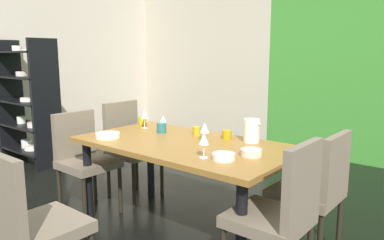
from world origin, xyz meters
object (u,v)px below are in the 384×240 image
Objects in this scene: cup_rear at (142,121)px; cup_front at (162,128)px; wine_glass_near_shelf at (144,115)px; wine_glass_center at (204,139)px; chair_left_far at (129,143)px; cup_right at (197,131)px; chair_right_far at (316,187)px; dining_table at (184,153)px; serving_bowl_south at (108,135)px; serving_bowl_near_window at (251,153)px; chair_left_near at (83,156)px; chair_head_near at (28,221)px; chair_right_near at (281,211)px; display_shelf at (27,103)px; serving_bowl_corner at (224,157)px; pitcher_left at (252,130)px; wine_glass_west at (163,119)px; wine_glass_east at (205,128)px; cup_north at (227,135)px.

cup_front is at bearing -19.67° from cup_rear.
wine_glass_center is (1.04, -0.45, -0.00)m from wine_glass_near_shelf.
wine_glass_center is at bearing 68.58° from chair_left_far.
chair_right_far is at bearing 0.19° from cup_right.
wine_glass_center is (0.40, -0.26, 0.21)m from dining_table.
cup_right is (0.55, 0.09, -0.09)m from wine_glass_near_shelf.
serving_bowl_south is 1.24m from serving_bowl_near_window.
chair_left_near is 0.98× the size of chair_head_near.
chair_right_near is 1.05× the size of chair_right_far.
display_shelf is (-1.96, 0.49, 0.27)m from chair_left_near.
chair_left_near is at bearing -108.45° from cup_rear.
cup_right is (-0.71, 0.29, 0.01)m from serving_bowl_near_window.
chair_head_near is at bearing -76.21° from cup_front.
chair_right_far is at bearing 48.08° from serving_bowl_corner.
chair_left_near is at bearing -177.84° from serving_bowl_corner.
chair_left_near is 1.54m from pitcher_left.
wine_glass_west is at bearing 89.07° from chair_left_far.
cup_rear is (-0.78, 0.28, 0.13)m from dining_table.
serving_bowl_south is at bearing 88.43° from chair_left_near.
pitcher_left reaches higher than wine_glass_east.
chair_right_near is 11.39× the size of cup_front.
dining_table is 1.07× the size of display_shelf.
wine_glass_center reaches higher than cup_rear.
chair_left_far is at bearing 179.77° from cup_right.
wine_glass_center is at bearing -31.00° from wine_glass_west.
chair_left_near is 0.45m from serving_bowl_south.
serving_bowl_corner is at bearing -18.91° from wine_glass_near_shelf.
serving_bowl_corner is (1.49, 0.06, 0.25)m from chair_left_near.
cup_rear is (-0.88, 0.15, -0.06)m from wine_glass_east.
cup_rear is (0.19, 0.01, 0.25)m from chair_left_far.
cup_rear is at bearing 72.33° from chair_right_near.
wine_glass_near_shelf is 2.26× the size of cup_rear.
wine_glass_center reaches higher than serving_bowl_near_window.
serving_bowl_corner is 1.12m from serving_bowl_south.
serving_bowl_near_window is 1.43m from cup_rear.
chair_right_near is 1.44m from cup_front.
chair_left_near is 0.79m from wine_glass_west.
wine_glass_center is 0.61m from cup_north.
display_shelf is 3.55m from serving_bowl_near_window.
wine_glass_east is 0.48m from cup_front.
cup_front reaches higher than dining_table.
cup_north is 0.22m from pitcher_left.
wine_glass_west reaches higher than serving_bowl_corner.
pitcher_left is (0.89, 0.07, 0.00)m from wine_glass_west.
wine_glass_west reaches higher than dining_table.
wine_glass_east is 0.37m from pitcher_left.
chair_left_near reaches higher than cup_right.
cup_rear is (2.14, 0.06, -0.00)m from display_shelf.
cup_right reaches higher than serving_bowl_south.
dining_table is 0.84m from cup_rear.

